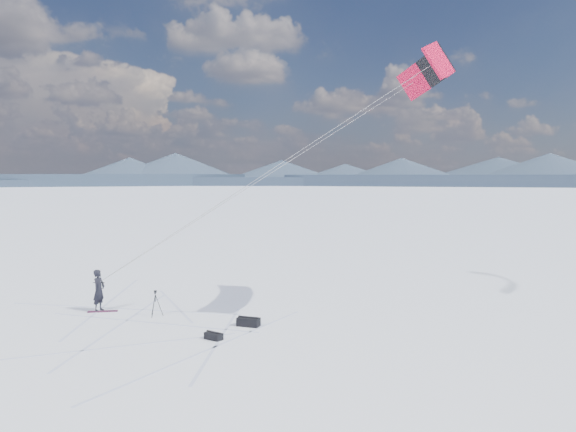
# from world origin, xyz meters

# --- Properties ---
(ground) EXTENTS (1800.00, 1800.00, 0.00)m
(ground) POSITION_xyz_m (0.00, 0.00, 0.00)
(ground) COLOR white
(horizon_hills) EXTENTS (704.00, 705.94, 8.39)m
(horizon_hills) POSITION_xyz_m (-0.00, 0.00, 3.35)
(horizon_hills) COLOR #212E3D
(horizon_hills) RESTS_ON ground
(snow_tracks) EXTENTS (17.62, 14.39, 0.01)m
(snow_tracks) POSITION_xyz_m (-0.41, -0.64, 0.00)
(snow_tracks) COLOR #B3BBD8
(snow_tracks) RESTS_ON ground
(snowkiter) EXTENTS (0.54, 0.75, 1.94)m
(snowkiter) POSITION_xyz_m (-3.37, 2.22, 0.00)
(snowkiter) COLOR black
(snowkiter) RESTS_ON ground
(snowboard) EXTENTS (1.36, 0.64, 0.04)m
(snowboard) POSITION_xyz_m (-3.14, 2.07, 0.02)
(snowboard) COLOR maroon
(snowboard) RESTS_ON ground
(tripod) EXTENTS (0.61, 0.57, 1.18)m
(tripod) POSITION_xyz_m (-0.40, 1.60, 0.76)
(tripod) COLOR black
(tripod) RESTS_ON ground
(gear_bag_a) EXTENTS (1.01, 0.62, 0.42)m
(gear_bag_a) POSITION_xyz_m (4.06, 0.52, 0.19)
(gear_bag_a) COLOR black
(gear_bag_a) RESTS_ON ground
(gear_bag_b) EXTENTS (0.79, 0.64, 0.33)m
(gear_bag_b) POSITION_xyz_m (3.12, -1.53, 0.14)
(gear_bag_b) COLOR black
(gear_bag_b) RESTS_ON ground
(power_kite) EXTENTS (16.36, 6.39, 10.67)m
(power_kite) POSITION_xyz_m (11.72, 3.64, 11.04)
(power_kite) COLOR red
(power_kite) RESTS_ON ground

